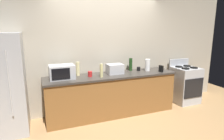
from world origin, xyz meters
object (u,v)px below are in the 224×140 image
(bottle_hand_soap, at_px, (78,69))
(mug_red, at_px, (90,74))
(microwave, at_px, (62,72))
(stove_range, at_px, (185,84))
(mug_black, at_px, (139,69))
(paper_towel_roll, at_px, (147,65))
(cordless_phone, at_px, (161,69))
(bottle_wine, at_px, (131,64))
(toaster_oven, at_px, (115,69))
(refrigerator, at_px, (3,85))
(bottle_vinegar, at_px, (101,71))

(bottle_hand_soap, bearing_deg, mug_red, -38.76)
(microwave, height_order, bottle_hand_soap, bottle_hand_soap)
(stove_range, distance_m, mug_black, 1.38)
(stove_range, height_order, mug_black, stove_range)
(paper_towel_roll, distance_m, mug_red, 1.38)
(cordless_phone, relative_size, bottle_wine, 0.52)
(paper_towel_roll, xyz_separation_m, mug_black, (-0.19, 0.08, -0.09))
(microwave, bearing_deg, toaster_oven, 0.62)
(cordless_phone, relative_size, bottle_hand_soap, 0.52)
(bottle_hand_soap, xyz_separation_m, mug_black, (1.41, -0.05, -0.10))
(microwave, bearing_deg, paper_towel_roll, 0.07)
(refrigerator, bearing_deg, mug_black, 2.71)
(paper_towel_roll, xyz_separation_m, mug_red, (-1.38, -0.04, -0.08))
(mug_red, bearing_deg, cordless_phone, -6.33)
(stove_range, xyz_separation_m, toaster_oven, (-1.91, 0.06, 0.54))
(toaster_oven, relative_size, cordless_phone, 2.27)
(toaster_oven, bearing_deg, mug_black, 6.44)
(stove_range, relative_size, mug_black, 12.37)
(refrigerator, xyz_separation_m, stove_range, (4.05, 0.00, -0.44))
(bottle_hand_soap, bearing_deg, stove_range, -3.76)
(refrigerator, xyz_separation_m, toaster_oven, (2.14, 0.06, 0.10))
(microwave, relative_size, bottle_hand_soap, 1.66)
(microwave, bearing_deg, bottle_wine, 6.35)
(stove_range, relative_size, bottle_hand_soap, 3.73)
(stove_range, distance_m, bottle_wine, 1.57)
(bottle_vinegar, distance_m, mug_black, 1.03)
(refrigerator, bearing_deg, bottle_vinegar, -4.10)
(microwave, relative_size, cordless_phone, 3.20)
(microwave, distance_m, mug_black, 1.75)
(bottle_vinegar, xyz_separation_m, bottle_wine, (0.83, 0.35, 0.01))
(refrigerator, distance_m, bottle_vinegar, 1.78)
(stove_range, distance_m, microwave, 3.09)
(bottle_wine, relative_size, mug_black, 3.30)
(refrigerator, distance_m, mug_red, 1.57)
(cordless_phone, height_order, mug_black, cordless_phone)
(mug_black, bearing_deg, cordless_phone, -36.57)
(stove_range, bearing_deg, toaster_oven, 178.19)
(mug_red, bearing_deg, paper_towel_roll, 1.81)
(refrigerator, xyz_separation_m, bottle_wine, (2.60, 0.22, 0.14))
(toaster_oven, xyz_separation_m, cordless_phone, (1.03, -0.23, -0.03))
(bottle_hand_soap, height_order, mug_black, bottle_hand_soap)
(bottle_vinegar, distance_m, mug_red, 0.26)
(mug_red, bearing_deg, toaster_oven, 5.35)
(refrigerator, height_order, toaster_oven, refrigerator)
(microwave, height_order, cordless_phone, microwave)
(paper_towel_roll, distance_m, bottle_vinegar, 1.19)
(toaster_oven, relative_size, paper_towel_roll, 1.26)
(toaster_oven, distance_m, paper_towel_roll, 0.81)
(bottle_wine, bearing_deg, mug_red, -168.11)
(stove_range, xyz_separation_m, microwave, (-3.03, 0.05, 0.57))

